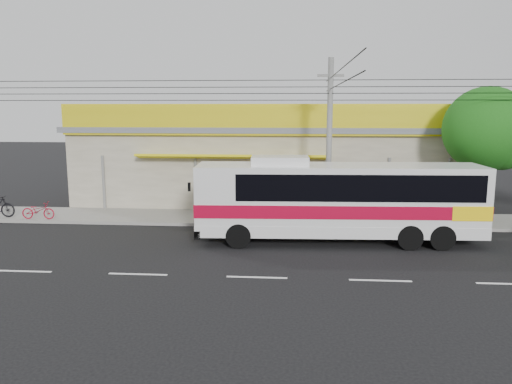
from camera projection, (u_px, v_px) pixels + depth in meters
ground at (262, 255)px, 18.84m from camera, size 120.00×120.00×0.00m
sidewalk at (270, 219)px, 24.73m from camera, size 30.00×3.20×0.15m
lane_markings at (257, 277)px, 16.38m from camera, size 50.00×0.12×0.01m
storefront_building at (275, 162)px, 29.80m from camera, size 22.60×9.20×5.70m
coach_bus at (343, 197)px, 20.41m from camera, size 11.65×2.92×3.56m
motorbike_red at (38, 211)px, 24.22m from camera, size 1.62×0.59×0.85m
utility_pole at (330, 89)px, 21.71m from camera, size 34.00×14.00×7.65m
tree_near at (489, 132)px, 22.93m from camera, size 3.92×3.92×6.49m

